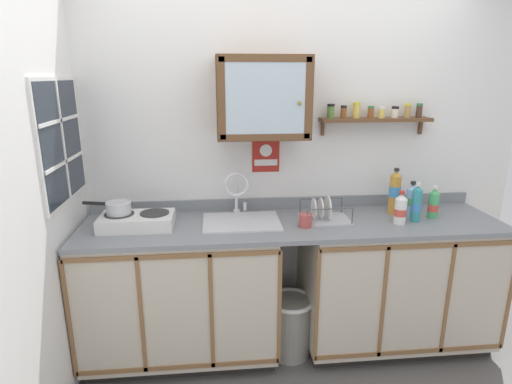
# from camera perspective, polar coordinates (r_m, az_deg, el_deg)

# --- Properties ---
(floor) EXTENTS (5.82, 5.82, 0.00)m
(floor) POSITION_cam_1_polar(r_m,az_deg,el_deg) (2.96, 6.00, -24.26)
(floor) COLOR #565451
(floor) RESTS_ON ground
(back_wall) EXTENTS (3.42, 0.07, 2.49)m
(back_wall) POSITION_cam_1_polar(r_m,az_deg,el_deg) (3.01, 4.08, 3.34)
(back_wall) COLOR white
(back_wall) RESTS_ON ground
(side_wall_left) EXTENTS (0.05, 3.46, 2.49)m
(side_wall_left) POSITION_cam_1_polar(r_m,az_deg,el_deg) (2.25, -29.87, -3.35)
(side_wall_left) COLOR white
(side_wall_left) RESTS_ON ground
(lower_cabinet_run) EXTENTS (1.28, 0.64, 0.93)m
(lower_cabinet_run) POSITION_cam_1_polar(r_m,az_deg,el_deg) (2.95, -10.28, -13.55)
(lower_cabinet_run) COLOR black
(lower_cabinet_run) RESTS_ON ground
(lower_cabinet_run_right) EXTENTS (1.31, 0.64, 0.93)m
(lower_cabinet_run_right) POSITION_cam_1_polar(r_m,az_deg,el_deg) (3.19, 18.49, -11.76)
(lower_cabinet_run_right) COLOR black
(lower_cabinet_run_right) RESTS_ON ground
(countertop) EXTENTS (2.78, 0.66, 0.03)m
(countertop) POSITION_cam_1_polar(r_m,az_deg,el_deg) (2.78, 5.12, -4.41)
(countertop) COLOR gray
(countertop) RESTS_ON lower_cabinet_run
(backsplash) EXTENTS (2.78, 0.02, 0.08)m
(backsplash) POSITION_cam_1_polar(r_m,az_deg,el_deg) (3.05, 4.09, -1.47)
(backsplash) COLOR gray
(backsplash) RESTS_ON countertop
(sink) EXTENTS (0.51, 0.42, 0.44)m
(sink) POSITION_cam_1_polar(r_m,az_deg,el_deg) (2.78, -2.08, -4.49)
(sink) COLOR silver
(sink) RESTS_ON countertop
(hot_plate_stove) EXTENTS (0.46, 0.26, 0.09)m
(hot_plate_stove) POSITION_cam_1_polar(r_m,az_deg,el_deg) (2.76, -16.05, -3.85)
(hot_plate_stove) COLOR silver
(hot_plate_stove) RESTS_ON countertop
(saucepan) EXTENTS (0.32, 0.16, 0.08)m
(saucepan) POSITION_cam_1_polar(r_m,az_deg,el_deg) (2.77, -18.49, -2.02)
(saucepan) COLOR silver
(saucepan) RESTS_ON hot_plate_stove
(bottle_detergent_teal_0) EXTENTS (0.07, 0.07, 0.26)m
(bottle_detergent_teal_0) POSITION_cam_1_polar(r_m,az_deg,el_deg) (2.94, 21.19, -1.58)
(bottle_detergent_teal_0) COLOR teal
(bottle_detergent_teal_0) RESTS_ON countertop
(bottle_water_blue_1) EXTENTS (0.08, 0.08, 0.24)m
(bottle_water_blue_1) POSITION_cam_1_polar(r_m,az_deg,el_deg) (3.07, 20.61, -1.00)
(bottle_water_blue_1) COLOR #8CB7E0
(bottle_water_blue_1) RESTS_ON countertop
(bottle_soda_green_2) EXTENTS (0.07, 0.07, 0.22)m
(bottle_soda_green_2) POSITION_cam_1_polar(r_m,az_deg,el_deg) (3.07, 23.22, -1.52)
(bottle_soda_green_2) COLOR #4CB266
(bottle_soda_green_2) RESTS_ON countertop
(bottle_juice_amber_3) EXTENTS (0.08, 0.08, 0.32)m
(bottle_juice_amber_3) POSITION_cam_1_polar(r_m,az_deg,el_deg) (3.06, 18.53, 0.00)
(bottle_juice_amber_3) COLOR gold
(bottle_juice_amber_3) RESTS_ON countertop
(bottle_opaque_white_4) EXTENTS (0.08, 0.08, 0.22)m
(bottle_opaque_white_4) POSITION_cam_1_polar(r_m,az_deg,el_deg) (2.87, 19.25, -2.25)
(bottle_opaque_white_4) COLOR white
(bottle_opaque_white_4) RESTS_ON countertop
(dish_rack) EXTENTS (0.32, 0.25, 0.17)m
(dish_rack) POSITION_cam_1_polar(r_m,az_deg,el_deg) (2.82, 9.32, -3.16)
(dish_rack) COLOR #B2B2B7
(dish_rack) RESTS_ON countertop
(mug) EXTENTS (0.09, 0.12, 0.09)m
(mug) POSITION_cam_1_polar(r_m,az_deg,el_deg) (2.69, 6.79, -3.86)
(mug) COLOR #B24C47
(mug) RESTS_ON countertop
(wall_cabinet) EXTENTS (0.60, 0.35, 0.52)m
(wall_cabinet) POSITION_cam_1_polar(r_m,az_deg,el_deg) (2.74, 0.91, 12.87)
(wall_cabinet) COLOR brown
(spice_shelf) EXTENTS (0.78, 0.14, 0.23)m
(spice_shelf) POSITION_cam_1_polar(r_m,az_deg,el_deg) (3.03, 16.00, 9.90)
(spice_shelf) COLOR brown
(warning_sign) EXTENTS (0.19, 0.01, 0.25)m
(warning_sign) POSITION_cam_1_polar(r_m,az_deg,el_deg) (2.94, 1.36, 5.12)
(warning_sign) COLOR #B2261E
(window) EXTENTS (0.03, 0.68, 0.73)m
(window) POSITION_cam_1_polar(r_m,az_deg,el_deg) (2.71, -25.27, 6.34)
(window) COLOR #262D38
(trash_bin) EXTENTS (0.33, 0.33, 0.43)m
(trash_bin) POSITION_cam_1_polar(r_m,az_deg,el_deg) (3.04, 4.74, -17.73)
(trash_bin) COLOR gray
(trash_bin) RESTS_ON ground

